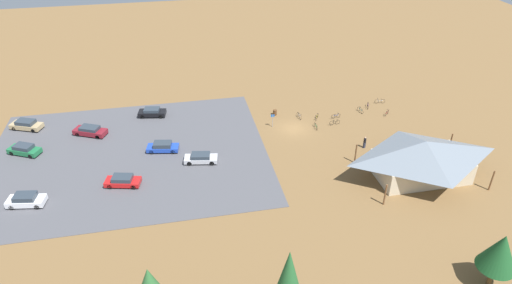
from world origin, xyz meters
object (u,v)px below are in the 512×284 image
lot_sign (273,119)px  pine_east (289,275)px  car_tan_front_row (26,125)px  pine_mideast (500,252)px  car_blue_end_stall (163,147)px  trash_bin (275,112)px  car_white_inner_stall (26,200)px  bicycle_red_yard_front (387,113)px  bicycle_green_back_row (316,126)px  bicycle_silver_near_sign (380,101)px  bicycle_black_lone_west (335,123)px  bicycle_yellow_trailside (317,117)px  bicycle_white_yard_center (299,116)px  car_black_second_row (152,112)px  car_silver_by_curb (201,158)px  car_maroon_near_entry (90,131)px  visitor_by_pavilion (365,142)px  bike_pavilion (423,156)px  bicycle_purple_yard_right (368,105)px  bicycle_blue_mid_cluster (336,116)px  car_green_aisle_side (24,150)px  bicycle_teal_lone_east (360,110)px  car_red_far_end (123,181)px

lot_sign → pine_east: bearing=78.9°
car_tan_front_row → pine_mideast: bearing=141.1°
pine_east → car_blue_end_stall: (9.98, -29.59, -4.52)m
trash_bin → car_white_inner_stall: size_ratio=0.20×
pine_mideast → bicycle_red_yard_front: 34.21m
bicycle_green_back_row → car_tan_front_row: 43.66m
pine_mideast → bicycle_silver_near_sign: bearing=-99.3°
bicycle_black_lone_west → bicycle_yellow_trailside: 3.11m
lot_sign → bicycle_white_yard_center: 5.23m
pine_east → car_tan_front_row: size_ratio=1.57×
car_black_second_row → bicycle_silver_near_sign: bearing=175.6°
car_silver_by_curb → car_white_inner_stall: bearing=13.2°
bicycle_silver_near_sign → car_maroon_near_entry: (46.33, 1.25, 0.36)m
visitor_by_pavilion → pine_east: bearing=54.3°
bike_pavilion → bicycle_yellow_trailside: (8.14, -17.12, -2.59)m
bicycle_silver_near_sign → bicycle_purple_yard_right: 2.80m
bicycle_purple_yard_right → bicycle_yellow_trailside: bearing=12.6°
bicycle_black_lone_west → bicycle_white_yard_center: bearing=-34.1°
pine_east → trash_bin: bearing=-101.9°
bicycle_blue_mid_cluster → car_green_aisle_side: (45.63, 1.32, 0.38)m
pine_east → car_white_inner_stall: size_ratio=1.76×
bicycle_silver_near_sign → bicycle_blue_mid_cluster: size_ratio=1.10×
bicycle_blue_mid_cluster → visitor_by_pavilion: bearing=95.8°
bicycle_teal_lone_east → car_red_far_end: size_ratio=0.37×
bicycle_purple_yard_right → pine_mideast: bearing=84.4°
bicycle_purple_yard_right → bicycle_blue_mid_cluster: bicycle_purple_yard_right is taller
bicycle_teal_lone_east → car_black_second_row: (32.91, -5.26, 0.35)m
pine_mideast → car_white_inner_stall: size_ratio=1.36×
pine_mideast → car_blue_end_stall: 42.34m
bicycle_silver_near_sign → car_tan_front_row: size_ratio=0.36×
bike_pavilion → bicycle_silver_near_sign: size_ratio=8.00×
bicycle_yellow_trailside → car_tan_front_row: bearing=-7.4°
car_green_aisle_side → bicycle_black_lone_west: bearing=179.1°
bicycle_green_back_row → bicycle_red_yard_front: bearing=-172.0°
lot_sign → bicycle_red_yard_front: bearing=-180.0°
bicycle_red_yard_front → car_white_inner_stall: 52.70m
bicycle_yellow_trailside → car_green_aisle_side: (42.63, 1.64, 0.35)m
trash_bin → bicycle_teal_lone_east: bearing=172.5°
bicycle_black_lone_west → bicycle_purple_yard_right: size_ratio=1.06×
bike_pavilion → bicycle_blue_mid_cluster: 17.76m
trash_bin → car_silver_by_curb: bearing=40.9°
pine_mideast → bicycle_purple_yard_right: bearing=-95.6°
bicycle_red_yard_front → bicycle_blue_mid_cluster: bearing=-4.7°
bike_pavilion → car_green_aisle_side: (50.77, -15.48, -2.24)m
bicycle_red_yard_front → visitor_by_pavilion: bearing=48.6°
pine_mideast → bicycle_red_yard_front: pine_mideast is taller
bicycle_white_yard_center → car_tan_front_row: car_tan_front_row is taller
bicycle_blue_mid_cluster → bicycle_silver_near_sign: bearing=-158.9°
bicycle_silver_near_sign → car_black_second_row: bearing=-4.4°
pine_mideast → pine_east: 19.86m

